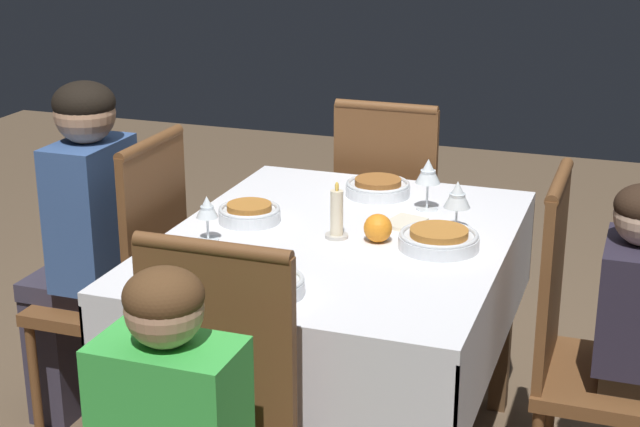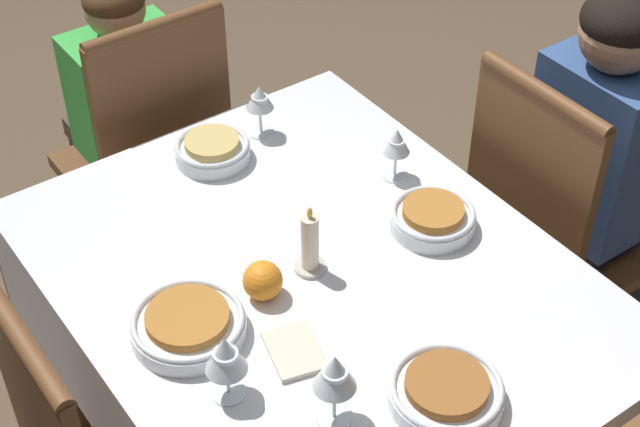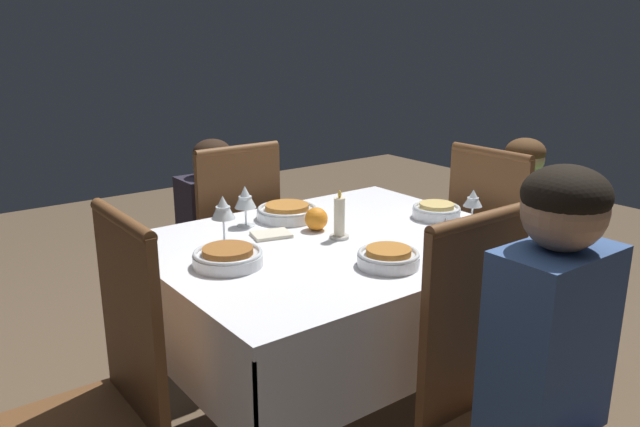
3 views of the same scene
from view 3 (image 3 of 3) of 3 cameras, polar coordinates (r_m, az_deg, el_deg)
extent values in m
cube|color=silver|center=(2.10, 1.39, -2.83)|extent=(1.22, 0.96, 0.04)
cube|color=silver|center=(2.52, -5.38, -3.31)|extent=(1.22, 0.01, 0.27)
cube|color=silver|center=(1.84, 10.78, -11.23)|extent=(1.22, 0.01, 0.27)
cube|color=silver|center=(2.55, 12.13, -3.38)|extent=(0.01, 0.96, 0.27)
cube|color=silver|center=(1.88, -13.61, -10.88)|extent=(0.01, 0.96, 0.27)
cube|color=brown|center=(2.86, 4.75, -5.90)|extent=(0.06, 0.06, 0.74)
cube|color=brown|center=(2.35, -15.88, -11.69)|extent=(0.06, 0.06, 0.74)
cube|color=brown|center=(2.37, 18.34, -11.62)|extent=(0.06, 0.06, 0.74)
cube|color=brown|center=(1.70, 13.88, -9.26)|extent=(0.38, 0.03, 0.54)
cylinder|color=brown|center=(1.61, 14.52, -0.54)|extent=(0.37, 0.04, 0.04)
cube|color=brown|center=(2.82, 16.95, -5.46)|extent=(0.41, 0.41, 0.04)
cube|color=brown|center=(2.59, 14.95, -0.50)|extent=(0.03, 0.38, 0.54)
cylinder|color=brown|center=(2.52, 15.39, 5.37)|extent=(0.04, 0.37, 0.04)
cylinder|color=brown|center=(2.96, 21.51, -9.65)|extent=(0.03, 0.03, 0.41)
cylinder|color=brown|center=(3.14, 15.93, -7.62)|extent=(0.03, 0.03, 0.41)
cylinder|color=brown|center=(2.69, 17.34, -11.97)|extent=(0.03, 0.03, 0.41)
cylinder|color=brown|center=(2.88, 11.51, -9.53)|extent=(0.03, 0.03, 0.41)
cube|color=brown|center=(2.84, -9.04, -4.85)|extent=(0.41, 0.41, 0.04)
cube|color=brown|center=(2.58, -7.32, -0.08)|extent=(0.38, 0.03, 0.54)
cylinder|color=brown|center=(2.52, -7.54, 5.81)|extent=(0.37, 0.04, 0.04)
cylinder|color=brown|center=(3.15, -7.52, -7.08)|extent=(0.03, 0.03, 0.41)
cylinder|color=brown|center=(3.00, -13.55, -8.58)|extent=(0.03, 0.03, 0.41)
cylinder|color=brown|center=(2.86, -3.90, -9.40)|extent=(0.03, 0.03, 0.41)
cylinder|color=brown|center=(2.71, -10.40, -11.25)|extent=(0.03, 0.03, 0.41)
cube|color=brown|center=(1.73, -16.94, -9.18)|extent=(0.03, 0.38, 0.54)
cylinder|color=brown|center=(1.63, -17.71, -0.57)|extent=(0.04, 0.37, 0.04)
cube|color=#38568E|center=(1.58, 20.24, -10.99)|extent=(0.30, 0.18, 0.47)
sphere|color=tan|center=(1.47, 21.45, 0.34)|extent=(0.19, 0.19, 0.19)
ellipsoid|color=black|center=(1.46, 21.59, 1.59)|extent=(0.19, 0.19, 0.13)
cube|color=#4C4233|center=(3.06, 18.89, -8.17)|extent=(0.14, 0.22, 0.45)
cube|color=#4C4233|center=(2.90, 18.40, -3.99)|extent=(0.31, 0.24, 0.06)
cube|color=green|center=(2.77, 17.76, -0.34)|extent=(0.18, 0.30, 0.36)
sphere|color=tan|center=(2.71, 18.22, 4.81)|extent=(0.16, 0.16, 0.16)
ellipsoid|color=brown|center=(2.70, 18.27, 5.39)|extent=(0.16, 0.16, 0.11)
cube|color=#4C4233|center=(3.08, -10.66, -7.35)|extent=(0.23, 0.14, 0.45)
cube|color=#4C4233|center=(2.92, -10.16, -3.26)|extent=(0.24, 0.31, 0.06)
cube|color=#282333|center=(2.78, -9.56, 0.08)|extent=(0.30, 0.18, 0.33)
sphere|color=beige|center=(2.73, -9.80, 4.98)|extent=(0.16, 0.16, 0.16)
ellipsoid|color=black|center=(2.72, -9.83, 5.56)|extent=(0.16, 0.16, 0.11)
cylinder|color=silver|center=(1.86, 6.27, -4.28)|extent=(0.19, 0.19, 0.04)
torus|color=silver|center=(1.86, 6.29, -3.64)|extent=(0.18, 0.18, 0.01)
cylinder|color=#B2702D|center=(1.85, 6.29, -3.47)|extent=(0.13, 0.13, 0.02)
cylinder|color=white|center=(1.97, 11.22, -3.89)|extent=(0.06, 0.06, 0.00)
cylinder|color=white|center=(1.96, 11.27, -2.94)|extent=(0.01, 0.01, 0.07)
cone|color=white|center=(1.94, 11.37, -1.15)|extent=(0.06, 0.06, 0.06)
cylinder|color=white|center=(1.94, 11.35, -1.50)|extent=(0.04, 0.04, 0.03)
cylinder|color=silver|center=(2.37, 10.58, 0.04)|extent=(0.18, 0.18, 0.04)
torus|color=silver|center=(2.37, 10.61, 0.55)|extent=(0.18, 0.18, 0.01)
cylinder|color=tan|center=(2.36, 10.62, 0.69)|extent=(0.13, 0.13, 0.02)
cylinder|color=white|center=(2.30, 13.65, -1.09)|extent=(0.06, 0.06, 0.00)
cylinder|color=white|center=(2.29, 13.71, -0.19)|extent=(0.01, 0.01, 0.07)
cone|color=white|center=(2.27, 13.82, 1.40)|extent=(0.07, 0.07, 0.06)
cylinder|color=white|center=(2.27, 13.80, 1.10)|extent=(0.04, 0.04, 0.03)
cylinder|color=silver|center=(2.32, -3.02, -0.06)|extent=(0.23, 0.23, 0.04)
torus|color=silver|center=(2.31, -3.03, 0.46)|extent=(0.22, 0.22, 0.01)
cylinder|color=#B2702D|center=(2.31, -3.03, 0.60)|extent=(0.16, 0.16, 0.02)
cylinder|color=white|center=(2.25, -6.77, -1.10)|extent=(0.06, 0.06, 0.00)
cylinder|color=white|center=(2.24, -6.80, -0.26)|extent=(0.01, 0.01, 0.06)
cone|color=white|center=(2.22, -6.86, 1.53)|extent=(0.08, 0.08, 0.08)
cylinder|color=white|center=(2.23, -6.85, 1.13)|extent=(0.05, 0.05, 0.04)
cylinder|color=silver|center=(1.88, -8.41, -4.19)|extent=(0.21, 0.21, 0.04)
torus|color=silver|center=(1.87, -8.44, -3.56)|extent=(0.21, 0.21, 0.01)
cylinder|color=#995B28|center=(1.87, -8.44, -3.39)|extent=(0.15, 0.15, 0.02)
cylinder|color=white|center=(2.08, -8.72, -2.68)|extent=(0.07, 0.07, 0.00)
cylinder|color=white|center=(2.06, -8.78, -1.54)|extent=(0.01, 0.01, 0.08)
cone|color=white|center=(2.04, -8.87, 0.59)|extent=(0.08, 0.08, 0.08)
cylinder|color=white|center=(2.04, -8.85, 0.18)|extent=(0.05, 0.05, 0.03)
cylinder|color=beige|center=(2.11, 1.73, -2.13)|extent=(0.07, 0.07, 0.01)
cylinder|color=beige|center=(2.09, 1.75, -0.29)|extent=(0.04, 0.04, 0.13)
ellipsoid|color=#F9C64C|center=(2.06, 1.77, 1.77)|extent=(0.01, 0.01, 0.03)
sphere|color=orange|center=(2.18, -0.34, -0.49)|extent=(0.08, 0.08, 0.08)
cube|color=beige|center=(2.13, -4.47, -1.93)|extent=(0.15, 0.12, 0.01)
camera|label=1|loc=(4.46, 21.81, 18.97)|focal=55.00mm
camera|label=2|loc=(2.51, -40.28, 30.11)|focal=55.00mm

